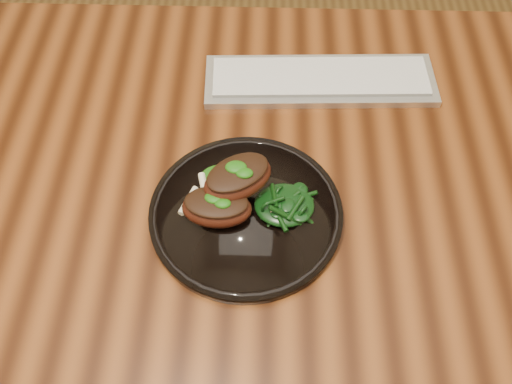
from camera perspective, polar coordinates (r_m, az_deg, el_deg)
desk at (r=1.00m, az=-1.90°, el=0.32°), size 1.60×0.80×0.75m
plate at (r=0.86m, az=-1.02°, el=-2.12°), size 0.29×0.29×0.02m
lamb_chop_front at (r=0.83m, az=-3.99°, el=-1.49°), size 0.11×0.08×0.05m
lamb_chop_back at (r=0.84m, az=-1.89°, el=1.43°), size 0.13×0.12×0.05m
herb_smear at (r=0.89m, az=-3.21°, el=1.63°), size 0.07×0.05×0.00m
greens_heap at (r=0.85m, az=2.86°, el=-1.08°), size 0.09×0.08×0.03m
keyboard at (r=1.06m, az=6.43°, el=11.10°), size 0.42×0.14×0.02m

